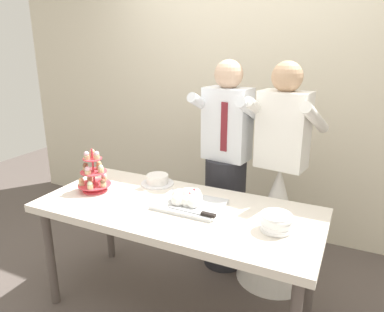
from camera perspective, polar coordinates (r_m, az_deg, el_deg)
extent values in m
plane|color=#564C47|center=(2.74, -2.19, -22.84)|extent=(8.00, 8.00, 0.00)
cube|color=beige|center=(3.40, 8.78, 11.88)|extent=(5.20, 0.10, 2.90)
cube|color=silver|center=(2.32, -2.40, -8.57)|extent=(1.80, 0.80, 0.05)
cylinder|color=#564C47|center=(2.75, -21.50, -14.68)|extent=(0.06, 0.06, 0.72)
cylinder|color=#564C47|center=(3.15, -13.00, -9.57)|extent=(0.06, 0.06, 0.72)
cylinder|color=#564C47|center=(2.58, 18.41, -16.55)|extent=(0.06, 0.06, 0.72)
cylinder|color=#D83F4C|center=(2.64, -15.10, -5.15)|extent=(0.17, 0.17, 0.01)
cylinder|color=#D83F4C|center=(2.59, -15.35, -2.15)|extent=(0.01, 0.01, 0.31)
cylinder|color=#D83F4C|center=(2.63, -15.17, -4.36)|extent=(0.23, 0.23, 0.01)
cylinder|color=#D1B784|center=(2.56, -13.87, -4.43)|extent=(0.04, 0.04, 0.03)
sphere|color=brown|center=(2.55, -13.91, -3.93)|extent=(0.04, 0.04, 0.04)
cylinder|color=#D1B784|center=(2.67, -13.73, -3.50)|extent=(0.04, 0.04, 0.03)
sphere|color=#EAB7C6|center=(2.66, -13.77, -3.02)|extent=(0.04, 0.04, 0.04)
cylinder|color=#D1B784|center=(2.70, -15.88, -3.46)|extent=(0.04, 0.04, 0.03)
sphere|color=white|center=(2.69, -15.92, -2.98)|extent=(0.04, 0.04, 0.04)
cylinder|color=#D1B784|center=(2.62, -17.09, -4.15)|extent=(0.04, 0.04, 0.03)
sphere|color=#D6B27A|center=(2.62, -17.14, -3.66)|extent=(0.04, 0.04, 0.04)
cylinder|color=#D1B784|center=(2.54, -15.80, -4.73)|extent=(0.04, 0.04, 0.03)
sphere|color=beige|center=(2.53, -15.84, -4.23)|extent=(0.04, 0.04, 0.04)
cylinder|color=#D83F4C|center=(2.59, -15.33, -2.41)|extent=(0.18, 0.18, 0.01)
cylinder|color=#D1B784|center=(2.55, -14.23, -2.23)|extent=(0.04, 0.04, 0.03)
sphere|color=beige|center=(2.54, -14.27, -1.73)|extent=(0.04, 0.04, 0.04)
cylinder|color=#D1B784|center=(2.63, -14.50, -1.66)|extent=(0.04, 0.04, 0.03)
sphere|color=#D6B27A|center=(2.62, -14.54, -1.16)|extent=(0.04, 0.04, 0.04)
cylinder|color=#D1B784|center=(2.62, -16.48, -1.90)|extent=(0.04, 0.04, 0.03)
sphere|color=brown|center=(2.61, -16.53, -1.40)|extent=(0.04, 0.04, 0.04)
cylinder|color=#D1B784|center=(2.54, -16.18, -2.49)|extent=(0.04, 0.04, 0.03)
sphere|color=#EAB7C6|center=(2.53, -16.22, -1.98)|extent=(0.04, 0.04, 0.04)
cylinder|color=#D83F4C|center=(2.56, -15.50, -0.41)|extent=(0.13, 0.13, 0.01)
cylinder|color=#D1B784|center=(2.54, -14.86, -0.14)|extent=(0.04, 0.04, 0.03)
sphere|color=#EAB7C6|center=(2.53, -14.90, 0.37)|extent=(0.04, 0.04, 0.04)
cylinder|color=#D1B784|center=(2.59, -15.49, 0.19)|extent=(0.04, 0.04, 0.03)
sphere|color=#D6B27A|center=(2.59, -15.53, 0.69)|extent=(0.04, 0.04, 0.04)
cylinder|color=#D1B784|center=(2.55, -16.32, -0.18)|extent=(0.04, 0.04, 0.03)
sphere|color=#EAB7C6|center=(2.54, -16.37, 0.33)|extent=(0.04, 0.04, 0.04)
cube|color=silver|center=(2.31, -0.38, -7.68)|extent=(0.42, 0.31, 0.02)
sphere|color=white|center=(2.28, 0.59, -6.92)|extent=(0.08, 0.08, 0.08)
sphere|color=white|center=(2.31, 0.59, -6.56)|extent=(0.09, 0.09, 0.09)
sphere|color=white|center=(2.36, 0.43, -6.02)|extent=(0.09, 0.09, 0.09)
sphere|color=white|center=(2.34, -0.84, -6.14)|extent=(0.09, 0.09, 0.09)
sphere|color=white|center=(2.32, -2.10, -6.33)|extent=(0.09, 0.09, 0.09)
sphere|color=white|center=(2.27, -2.26, -6.99)|extent=(0.09, 0.09, 0.09)
sphere|color=white|center=(2.26, -0.90, -7.19)|extent=(0.08, 0.08, 0.08)
sphere|color=white|center=(2.24, 0.11, -7.34)|extent=(0.08, 0.08, 0.08)
sphere|color=white|center=(2.29, -0.39, -6.38)|extent=(0.11, 0.11, 0.11)
sphere|color=#DB474C|center=(2.24, -0.35, -5.94)|extent=(0.02, 0.02, 0.02)
sphere|color=#DB474C|center=(2.28, -0.63, -5.46)|extent=(0.02, 0.02, 0.02)
sphere|color=#B21923|center=(2.27, 0.30, -5.40)|extent=(0.02, 0.02, 0.02)
sphere|color=#2D1938|center=(2.27, 0.28, -5.55)|extent=(0.02, 0.02, 0.02)
cube|color=silver|center=(2.20, -1.00, -8.59)|extent=(0.23, 0.03, 0.00)
cube|color=black|center=(2.14, 2.59, -9.25)|extent=(0.09, 0.03, 0.02)
cylinder|color=white|center=(2.09, 13.10, -11.23)|extent=(0.17, 0.17, 0.01)
cylinder|color=white|center=(2.08, 13.17, -11.07)|extent=(0.17, 0.17, 0.01)
cylinder|color=white|center=(2.08, 13.28, -10.75)|extent=(0.17, 0.17, 0.01)
cylinder|color=white|center=(2.07, 13.13, -10.45)|extent=(0.17, 0.17, 0.01)
cylinder|color=white|center=(2.07, 13.23, -10.17)|extent=(0.17, 0.17, 0.01)
cylinder|color=white|center=(2.06, 13.35, -9.95)|extent=(0.17, 0.17, 0.01)
cylinder|color=white|center=(2.06, 13.22, -9.66)|extent=(0.17, 0.17, 0.01)
cylinder|color=white|center=(2.05, 13.36, -9.45)|extent=(0.17, 0.17, 0.01)
cylinder|color=white|center=(2.05, 13.23, -9.10)|extent=(0.17, 0.17, 0.01)
cylinder|color=white|center=(2.67, -5.48, -4.33)|extent=(0.24, 0.24, 0.01)
cylinder|color=white|center=(2.66, -5.50, -3.61)|extent=(0.16, 0.16, 0.06)
cylinder|color=#232328|center=(2.95, 5.18, -8.92)|extent=(0.32, 0.32, 0.92)
cube|color=white|center=(2.71, 5.60, 5.05)|extent=(0.36, 0.25, 0.54)
sphere|color=#D8B293|center=(2.66, 5.83, 12.75)|extent=(0.21, 0.21, 0.21)
cylinder|color=white|center=(2.78, 2.50, 7.68)|extent=(0.14, 0.49, 0.28)
cylinder|color=white|center=(2.60, 9.73, 6.80)|extent=(0.14, 0.49, 0.28)
cube|color=maroon|center=(2.61, 5.10, 4.58)|extent=(0.05, 0.02, 0.36)
cone|color=white|center=(2.84, 13.13, -10.51)|extent=(0.56, 0.56, 0.92)
cube|color=white|center=(2.58, 14.23, 3.97)|extent=(0.37, 0.25, 0.54)
sphere|color=tan|center=(2.53, 14.85, 12.03)|extent=(0.21, 0.21, 0.21)
cylinder|color=white|center=(2.63, 10.93, 6.82)|extent=(0.15, 0.49, 0.28)
cylinder|color=white|center=(2.50, 18.92, 5.67)|extent=(0.15, 0.49, 0.28)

